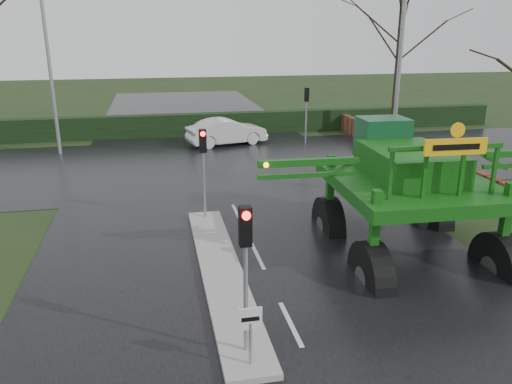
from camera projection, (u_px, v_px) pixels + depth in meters
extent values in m
plane|color=black|center=(291.00, 324.00, 12.29)|extent=(140.00, 140.00, 0.00)
cube|color=black|center=(229.00, 198.00, 21.61)|extent=(14.00, 80.00, 0.02)
cube|color=black|center=(213.00, 164.00, 27.20)|extent=(80.00, 12.00, 0.02)
cube|color=gray|center=(222.00, 271.00, 14.81)|extent=(1.20, 10.00, 0.16)
cube|color=black|center=(198.00, 124.00, 34.43)|extent=(44.00, 0.90, 1.50)
cube|color=#592D1E|center=(392.00, 144.00, 29.04)|extent=(0.40, 20.00, 1.20)
cylinder|color=gray|center=(250.00, 344.00, 10.45)|extent=(0.07, 0.07, 1.00)
cube|color=silver|center=(250.00, 319.00, 10.26)|extent=(0.50, 0.04, 0.50)
cube|color=black|center=(250.00, 319.00, 10.24)|extent=(0.38, 0.01, 0.10)
cylinder|color=gray|center=(246.00, 286.00, 10.57)|extent=(0.10, 0.10, 3.50)
cube|color=black|center=(245.00, 226.00, 10.16)|extent=(0.26, 0.22, 0.85)
sphere|color=#FF0C07|center=(246.00, 216.00, 9.95)|extent=(0.18, 0.18, 0.18)
cylinder|color=gray|center=(204.00, 177.00, 18.50)|extent=(0.10, 0.10, 3.50)
cube|color=black|center=(203.00, 141.00, 18.08)|extent=(0.26, 0.22, 0.85)
sphere|color=#FF0C07|center=(203.00, 134.00, 17.87)|extent=(0.18, 0.18, 0.18)
cylinder|color=gray|center=(306.00, 116.00, 31.64)|extent=(0.10, 0.10, 3.50)
cube|color=black|center=(307.00, 95.00, 31.23)|extent=(0.26, 0.22, 0.85)
sphere|color=#FF0C07|center=(306.00, 90.00, 31.26)|extent=(0.18, 0.18, 0.18)
cylinder|color=gray|center=(399.00, 73.00, 23.57)|extent=(0.20, 0.20, 10.00)
cylinder|color=gray|center=(50.00, 67.00, 27.76)|extent=(0.20, 0.20, 10.00)
cylinder|color=black|center=(398.00, 61.00, 32.82)|extent=(0.32, 0.32, 10.00)
cylinder|color=black|center=(287.00, 222.00, 15.78)|extent=(0.71, 2.29, 2.27)
cylinder|color=#595B56|center=(287.00, 222.00, 15.78)|extent=(0.70, 0.82, 0.80)
cube|color=#104D0D|center=(288.00, 179.00, 15.35)|extent=(0.26, 0.26, 2.61)
cylinder|color=black|center=(408.00, 214.00, 16.43)|extent=(0.71, 2.29, 2.27)
cylinder|color=#595B56|center=(408.00, 214.00, 16.43)|extent=(0.70, 0.82, 0.80)
cube|color=#104D0D|center=(412.00, 173.00, 15.99)|extent=(0.26, 0.26, 2.61)
cylinder|color=black|center=(325.00, 283.00, 11.95)|extent=(0.71, 2.29, 2.27)
cylinder|color=#595B56|center=(325.00, 283.00, 11.95)|extent=(0.70, 0.82, 0.80)
cube|color=#104D0D|center=(328.00, 228.00, 11.51)|extent=(0.26, 0.26, 2.61)
cylinder|color=black|center=(481.00, 270.00, 12.59)|extent=(0.71, 2.29, 2.27)
cylinder|color=#595B56|center=(481.00, 270.00, 12.59)|extent=(0.70, 0.82, 0.80)
cube|color=#104D0D|center=(489.00, 218.00, 12.16)|extent=(0.26, 0.26, 2.61)
cube|color=#104D0D|center=(379.00, 170.00, 13.52)|extent=(4.96, 5.62, 0.40)
cube|color=#104D0D|center=(377.00, 146.00, 13.55)|extent=(2.62, 3.50, 1.02)
cube|color=#104724|center=(350.00, 118.00, 15.56)|extent=(1.75, 1.42, 1.48)
cube|color=#104D0D|center=(416.00, 121.00, 11.31)|extent=(3.41, 0.26, 0.14)
cube|color=#104D0D|center=(249.00, 141.00, 12.21)|extent=(2.96, 0.31, 0.20)
sphere|color=orange|center=(198.00, 144.00, 11.90)|extent=(0.16, 0.16, 0.16)
cube|color=#FFBA0D|center=(427.00, 120.00, 10.85)|extent=(1.82, 0.13, 0.45)
cube|color=black|center=(427.00, 120.00, 10.85)|extent=(1.36, 0.06, 0.16)
cylinder|color=#FFBA0D|center=(429.00, 99.00, 10.71)|extent=(0.41, 0.06, 0.41)
imported|color=silver|center=(227.00, 145.00, 31.74)|extent=(5.29, 2.88, 1.65)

